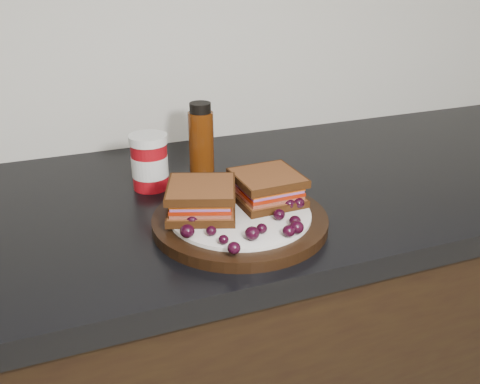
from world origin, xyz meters
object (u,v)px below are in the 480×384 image
Objects in this scene: plate at (240,221)px; sandwich_left at (201,199)px; oil_bottle at (201,137)px; condiment_jar at (150,162)px.

sandwich_left is (-0.06, 0.02, 0.04)m from plate.
oil_bottle is (0.01, 0.25, 0.06)m from plate.
sandwich_left is at bearing 160.54° from plate.
sandwich_left is 0.24m from oil_bottle.
condiment_jar is at bearing -157.06° from oil_bottle.
sandwich_left is at bearing -107.35° from oil_bottle.
condiment_jar is (-0.10, 0.20, 0.04)m from plate.
condiment_jar is 0.74× the size of oil_bottle.
condiment_jar is at bearing 123.19° from sandwich_left.
oil_bottle is at bearing 86.62° from plate.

